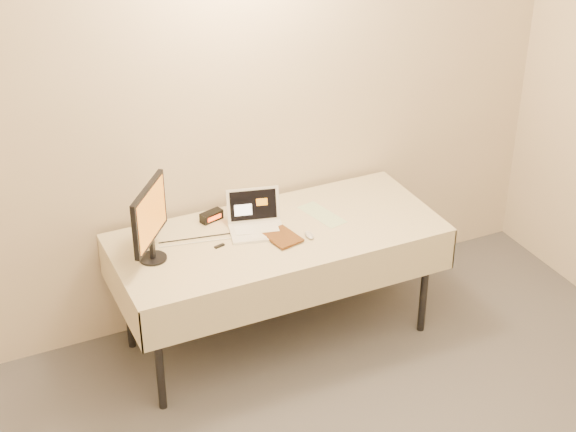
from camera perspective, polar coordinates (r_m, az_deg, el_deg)
name	(u,v)px	position (r m, az deg, el deg)	size (l,w,h in m)	color
back_wall	(244,103)	(5.05, -2.88, 7.34)	(4.00, 0.10, 2.70)	beige
table	(278,242)	(4.98, -0.68, -1.66)	(1.86, 0.81, 0.74)	black
laptop	(255,221)	(4.96, -2.12, -0.30)	(0.36, 0.34, 0.21)	white
monitor	(150,218)	(4.63, -8.94, -0.11)	(0.28, 0.35, 0.44)	black
book	(271,227)	(4.79, -1.12, -0.72)	(0.15, 0.02, 0.21)	brown
alarm_clock	(212,216)	(5.07, -4.97, -0.01)	(0.14, 0.09, 0.06)	black
clicker	(309,235)	(4.90, 1.38, -1.24)	(0.04, 0.09, 0.02)	#B9B9BC
paper_form	(322,215)	(5.13, 2.21, 0.10)	(0.12, 0.31, 0.00)	#B3D4A8
usb_dongle	(219,246)	(4.83, -4.46, -1.94)	(0.06, 0.02, 0.01)	black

